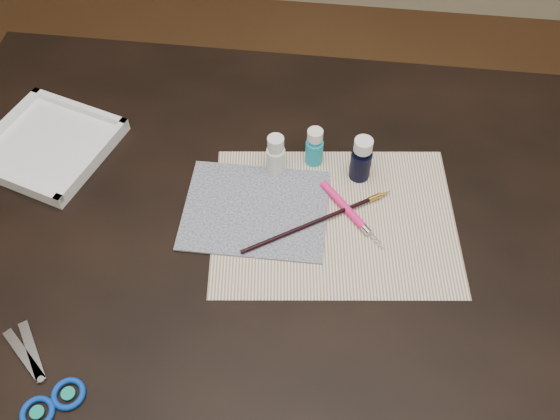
# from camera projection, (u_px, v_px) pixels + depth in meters

# --- Properties ---
(ground) EXTENTS (3.50, 3.50, 0.02)m
(ground) POSITION_uv_depth(u_px,v_px,m) (280.00, 399.00, 1.63)
(ground) COLOR #422614
(ground) RESTS_ON ground
(table) EXTENTS (1.30, 0.90, 0.75)m
(table) POSITION_uv_depth(u_px,v_px,m) (280.00, 332.00, 1.32)
(table) COLOR black
(table) RESTS_ON ground
(paper) EXTENTS (0.44, 0.35, 0.00)m
(paper) POSITION_uv_depth(u_px,v_px,m) (334.00, 220.00, 1.04)
(paper) COLOR white
(paper) RESTS_ON table
(canvas) EXTENTS (0.24, 0.19, 0.00)m
(canvas) POSITION_uv_depth(u_px,v_px,m) (256.00, 210.00, 1.05)
(canvas) COLOR black
(canvas) RESTS_ON paper
(paint_bottle_white) EXTENTS (0.04, 0.04, 0.08)m
(paint_bottle_white) POSITION_uv_depth(u_px,v_px,m) (276.00, 155.00, 1.07)
(paint_bottle_white) COLOR white
(paint_bottle_white) RESTS_ON table
(paint_bottle_cyan) EXTENTS (0.04, 0.04, 0.08)m
(paint_bottle_cyan) POSITION_uv_depth(u_px,v_px,m) (314.00, 147.00, 1.09)
(paint_bottle_cyan) COLOR #1CA2BA
(paint_bottle_cyan) RESTS_ON table
(paint_bottle_navy) EXTENTS (0.04, 0.04, 0.09)m
(paint_bottle_navy) POSITION_uv_depth(u_px,v_px,m) (361.00, 159.00, 1.06)
(paint_bottle_navy) COLOR black
(paint_bottle_navy) RESTS_ON table
(paintbrush) EXTENTS (0.24, 0.16, 0.01)m
(paintbrush) POSITION_uv_depth(u_px,v_px,m) (319.00, 220.00, 1.02)
(paintbrush) COLOR black
(paintbrush) RESTS_ON canvas
(craft_knife) EXTENTS (0.12, 0.13, 0.01)m
(craft_knife) POSITION_uv_depth(u_px,v_px,m) (353.00, 215.00, 1.03)
(craft_knife) COLOR #FF1F79
(craft_knife) RESTS_ON paper
(scissors) EXTENTS (0.20, 0.19, 0.01)m
(scissors) POSITION_uv_depth(u_px,v_px,m) (32.00, 373.00, 0.87)
(scissors) COLOR silver
(scissors) RESTS_ON table
(palette_tray) EXTENTS (0.26, 0.26, 0.03)m
(palette_tray) POSITION_uv_depth(u_px,v_px,m) (48.00, 144.00, 1.12)
(palette_tray) COLOR white
(palette_tray) RESTS_ON table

